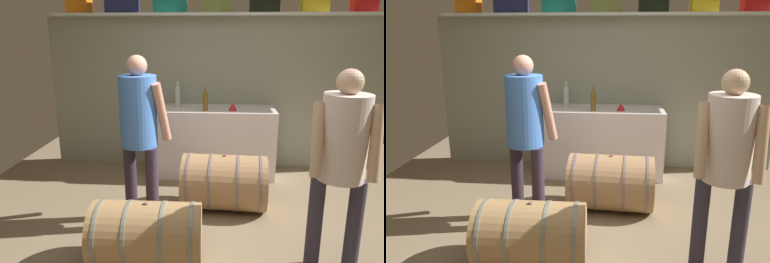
# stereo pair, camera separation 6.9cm
# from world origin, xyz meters

# --- Properties ---
(ground_plane) EXTENTS (5.84, 7.86, 0.02)m
(ground_plane) POSITION_xyz_m (0.00, 0.58, -0.01)
(ground_plane) COLOR #816D52
(back_wall_panel) EXTENTS (4.64, 0.10, 2.08)m
(back_wall_panel) POSITION_xyz_m (0.00, 2.33, 1.04)
(back_wall_panel) COLOR gray
(back_wall_panel) RESTS_ON ground
(high_shelf_board) EXTENTS (4.27, 0.40, 0.03)m
(high_shelf_board) POSITION_xyz_m (0.00, 2.18, 2.10)
(high_shelf_board) COLOR white
(high_shelf_board) RESTS_ON back_wall_panel
(toolcase_orange) EXTENTS (0.32, 0.22, 0.20)m
(toolcase_orange) POSITION_xyz_m (-1.82, 2.18, 2.21)
(toolcase_orange) COLOR orange
(toolcase_orange) RESTS_ON high_shelf_board
(toolcase_navy) EXTENTS (0.41, 0.25, 0.32)m
(toolcase_navy) POSITION_xyz_m (-1.24, 2.18, 2.28)
(toolcase_navy) COLOR navy
(toolcase_navy) RESTS_ON high_shelf_board
(toolcase_olive) EXTENTS (0.40, 0.30, 0.28)m
(toolcase_olive) POSITION_xyz_m (-0.01, 2.18, 2.25)
(toolcase_olive) COLOR olive
(toolcase_olive) RESTS_ON high_shelf_board
(toolcase_yellow) EXTENTS (0.33, 0.21, 0.31)m
(toolcase_yellow) POSITION_xyz_m (1.22, 2.18, 2.27)
(toolcase_yellow) COLOR yellow
(toolcase_yellow) RESTS_ON high_shelf_board
(toolcase_red) EXTENTS (0.29, 0.22, 0.22)m
(toolcase_red) POSITION_xyz_m (1.83, 2.18, 2.23)
(toolcase_red) COLOR red
(toolcase_red) RESTS_ON high_shelf_board
(work_cabinet) EXTENTS (1.58, 0.62, 0.91)m
(work_cabinet) POSITION_xyz_m (-0.01, 1.96, 0.45)
(work_cabinet) COLOR white
(work_cabinet) RESTS_ON ground
(wine_bottle_clear) EXTENTS (0.08, 0.08, 0.35)m
(wine_bottle_clear) POSITION_xyz_m (-0.51, 2.04, 1.06)
(wine_bottle_clear) COLOR #B6BCBD
(wine_bottle_clear) RESTS_ON work_cabinet
(wine_bottle_amber) EXTENTS (0.07, 0.07, 0.31)m
(wine_bottle_amber) POSITION_xyz_m (-0.13, 1.80, 1.04)
(wine_bottle_amber) COLOR brown
(wine_bottle_amber) RESTS_ON work_cabinet
(wine_glass) EXTENTS (0.07, 0.07, 0.13)m
(wine_glass) POSITION_xyz_m (-0.70, 1.74, 0.99)
(wine_glass) COLOR white
(wine_glass) RESTS_ON work_cabinet
(red_funnel) EXTENTS (0.11, 0.11, 0.10)m
(red_funnel) POSITION_xyz_m (0.22, 1.84, 0.96)
(red_funnel) COLOR red
(red_funnel) RESTS_ON work_cabinet
(wine_barrel_near) EXTENTS (0.89, 0.56, 0.56)m
(wine_barrel_near) POSITION_xyz_m (-0.53, -0.14, 0.28)
(wine_barrel_near) COLOR #A17B4E
(wine_barrel_near) RESTS_ON ground
(wine_barrel_far) EXTENTS (0.93, 0.65, 0.62)m
(wine_barrel_far) POSITION_xyz_m (0.11, 0.92, 0.30)
(wine_barrel_far) COLOR #AA7F54
(wine_barrel_far) RESTS_ON ground
(winemaker_pouring) EXTENTS (0.54, 0.50, 1.67)m
(winemaker_pouring) POSITION_xyz_m (-0.72, 0.57, 1.03)
(winemaker_pouring) COLOR #342837
(winemaker_pouring) RESTS_ON ground
(visitor_tasting) EXTENTS (0.50, 0.40, 1.62)m
(visitor_tasting) POSITION_xyz_m (0.96, -0.10, 1.00)
(visitor_tasting) COLOR #312E3E
(visitor_tasting) RESTS_ON ground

